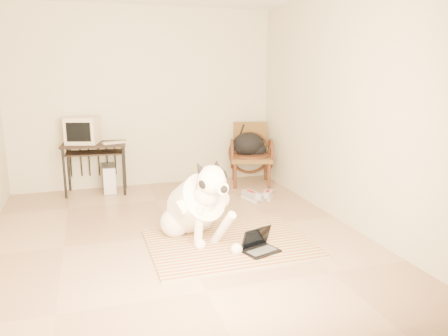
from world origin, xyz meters
name	(u,v)px	position (x,y,z in m)	size (l,w,h in m)	color
floor	(175,235)	(0.00, 0.00, 0.00)	(4.50, 4.50, 0.00)	tan
wall_back	(145,98)	(0.00, 2.25, 1.35)	(4.50, 4.50, 0.00)	beige
wall_front	(247,153)	(0.00, -2.25, 1.35)	(4.50, 4.50, 0.00)	beige
wall_right	(340,108)	(2.00, 0.00, 1.35)	(4.50, 4.50, 0.00)	beige
rug	(230,243)	(0.49, -0.44, 0.01)	(1.69, 1.30, 0.02)	#B4441B
dog	(196,206)	(0.19, -0.20, 0.38)	(0.71, 1.22, 0.96)	white
laptop	(259,245)	(0.71, -0.73, 0.08)	(0.40, 0.34, 0.24)	black
computer_desk	(94,151)	(-0.79, 1.96, 0.64)	(0.94, 0.58, 0.74)	black
crt_monitor	(83,130)	(-0.93, 2.03, 0.93)	(0.52, 0.50, 0.38)	#C2B198
desk_keyboard	(114,143)	(-0.50, 1.89, 0.75)	(0.34, 0.13, 0.02)	#C2B198
pc_tower	(109,178)	(-0.61, 1.99, 0.20)	(0.18, 0.43, 0.41)	#4A4A4C
rattan_chair	(251,154)	(1.58, 1.82, 0.48)	(0.77, 0.76, 0.95)	brown
backpack	(250,145)	(1.56, 1.82, 0.61)	(0.54, 0.42, 0.38)	black
sneaker_left	(251,196)	(1.28, 0.98, 0.05)	(0.21, 0.36, 0.12)	silver
sneaker_right	(268,195)	(1.52, 0.99, 0.04)	(0.25, 0.30, 0.10)	silver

